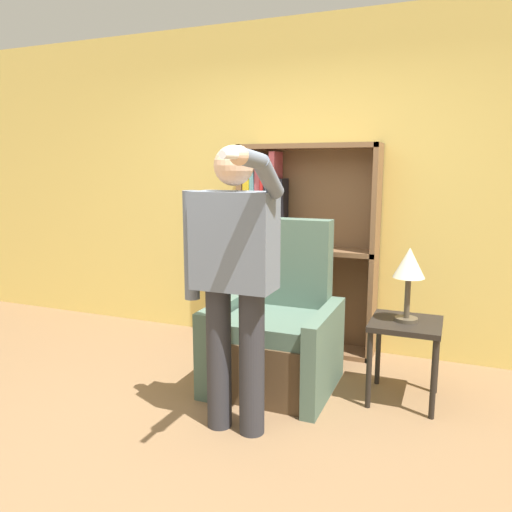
# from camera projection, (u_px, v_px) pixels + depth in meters

# --- Properties ---
(ground_plane) EXTENTS (14.00, 14.00, 0.00)m
(ground_plane) POSITION_uv_depth(u_px,v_px,m) (189.00, 458.00, 2.73)
(ground_plane) COLOR brown
(wall_back) EXTENTS (8.00, 0.06, 2.80)m
(wall_back) POSITION_uv_depth(u_px,v_px,m) (302.00, 187.00, 4.33)
(wall_back) COLOR #E0C160
(wall_back) RESTS_ON ground_plane
(bookcase) EXTENTS (1.18, 0.28, 1.76)m
(bookcase) POSITION_uv_depth(u_px,v_px,m) (290.00, 248.00, 4.30)
(bookcase) COLOR brown
(bookcase) RESTS_ON ground_plane
(armchair) EXTENTS (0.85, 0.81, 1.19)m
(armchair) POSITION_uv_depth(u_px,v_px,m) (277.00, 335.00, 3.61)
(armchair) COLOR #4C3823
(armchair) RESTS_ON ground_plane
(person_standing) EXTENTS (0.62, 0.78, 1.69)m
(person_standing) POSITION_uv_depth(u_px,v_px,m) (234.00, 271.00, 2.85)
(person_standing) COLOR #2D2D33
(person_standing) RESTS_ON ground_plane
(side_table) EXTENTS (0.46, 0.46, 0.56)m
(side_table) POSITION_uv_depth(u_px,v_px,m) (405.00, 334.00, 3.33)
(side_table) COLOR black
(side_table) RESTS_ON ground_plane
(table_lamp) EXTENTS (0.21, 0.21, 0.50)m
(table_lamp) POSITION_uv_depth(u_px,v_px,m) (409.00, 268.00, 3.25)
(table_lamp) COLOR #4C4233
(table_lamp) RESTS_ON side_table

